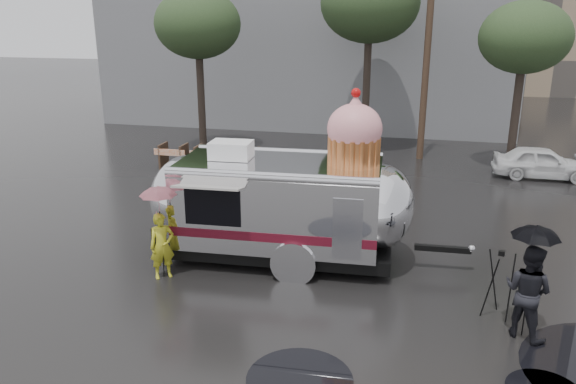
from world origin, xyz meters
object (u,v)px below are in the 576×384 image
(person_left, at_px, (162,246))
(person_right, at_px, (528,292))
(airstream_trailer, at_px, (284,200))
(tripod, at_px, (499,278))

(person_left, height_order, person_right, person_right)
(airstream_trailer, relative_size, tripod, 5.63)
(tripod, bearing_deg, person_left, -165.01)
(person_left, relative_size, person_right, 0.84)
(airstream_trailer, xyz_separation_m, person_left, (-2.50, -1.72, -0.76))
(person_right, bearing_deg, airstream_trailer, 10.70)
(airstream_trailer, distance_m, person_left, 3.13)
(airstream_trailer, bearing_deg, person_left, -148.64)
(person_right, distance_m, tripod, 0.80)
(airstream_trailer, distance_m, tripod, 5.26)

